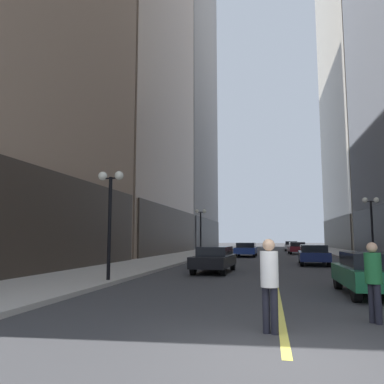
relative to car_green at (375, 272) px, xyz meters
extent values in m
plane|color=#38383A|center=(-2.95, 28.10, -0.72)|extent=(200.00, 200.00, 0.00)
cube|color=#ADA8A0|center=(-11.20, 28.10, -0.64)|extent=(4.50, 78.00, 0.15)
cube|color=#ADA8A0|center=(5.30, 28.10, -0.64)|extent=(4.50, 78.00, 0.15)
cube|color=#E5D64C|center=(-2.95, 28.10, -0.71)|extent=(0.16, 70.00, 0.01)
cube|color=#332A23|center=(-13.55, 4.10, 1.78)|extent=(0.50, 20.90, 5.00)
cube|color=gray|center=(-21.23, 27.60, 20.71)|extent=(15.55, 24.00, 42.85)
cube|color=#332A23|center=(-13.55, 27.60, 1.78)|extent=(0.50, 22.80, 5.00)
cube|color=gray|center=(-21.38, 53.10, 28.71)|extent=(15.86, 26.00, 58.86)
cube|color=#2C2C2E|center=(-13.55, 53.10, 1.78)|extent=(0.50, 24.70, 5.00)
cube|color=#212327|center=(7.65, 27.60, 1.78)|extent=(0.50, 22.80, 5.00)
cube|color=#B7AD99|center=(15.53, 53.10, 39.42)|extent=(15.96, 26.00, 80.29)
cube|color=#403C35|center=(7.65, 53.10, 1.78)|extent=(0.50, 24.70, 5.00)
cube|color=#196038|center=(0.00, 0.06, -0.12)|extent=(1.96, 4.01, 0.55)
cube|color=black|center=(0.00, -0.14, 0.35)|extent=(1.71, 2.25, 0.50)
cylinder|color=black|center=(-0.86, 1.45, -0.40)|extent=(0.22, 0.64, 0.64)
cylinder|color=black|center=(-0.84, -1.35, -0.40)|extent=(0.22, 0.64, 0.64)
cube|color=black|center=(-5.98, 7.00, -0.12)|extent=(1.91, 4.68, 0.55)
cube|color=black|center=(-5.97, 7.23, 0.35)|extent=(1.62, 2.64, 0.50)
cylinder|color=black|center=(-5.31, 5.35, -0.40)|extent=(0.25, 0.65, 0.64)
cylinder|color=black|center=(-6.79, 5.42, -0.40)|extent=(0.25, 0.65, 0.64)
cylinder|color=black|center=(-5.18, 8.58, -0.40)|extent=(0.25, 0.65, 0.64)
cylinder|color=black|center=(-6.65, 8.64, -0.40)|extent=(0.25, 0.65, 0.64)
cube|color=#141E4C|center=(-0.32, 13.80, -0.12)|extent=(2.04, 4.81, 0.55)
cube|color=black|center=(-0.33, 13.57, 0.35)|extent=(1.73, 2.72, 0.50)
cylinder|color=black|center=(-1.04, 15.49, -0.40)|extent=(0.25, 0.65, 0.64)
cylinder|color=black|center=(0.55, 15.42, -0.40)|extent=(0.25, 0.65, 0.64)
cylinder|color=black|center=(-1.19, 12.18, -0.40)|extent=(0.25, 0.65, 0.64)
cylinder|color=black|center=(0.40, 12.11, -0.40)|extent=(0.25, 0.65, 0.64)
cube|color=navy|center=(-5.34, 24.21, -0.12)|extent=(2.00, 4.83, 0.55)
cube|color=black|center=(-5.34, 24.45, 0.35)|extent=(1.73, 2.72, 0.50)
cylinder|color=black|center=(-4.54, 22.52, -0.40)|extent=(0.23, 0.64, 0.64)
cylinder|color=black|center=(-6.21, 22.55, -0.40)|extent=(0.23, 0.64, 0.64)
cylinder|color=black|center=(-4.48, 25.87, -0.40)|extent=(0.23, 0.64, 0.64)
cylinder|color=black|center=(-6.15, 25.90, -0.40)|extent=(0.23, 0.64, 0.64)
cube|color=maroon|center=(-0.18, 31.20, -0.12)|extent=(1.80, 4.42, 0.55)
cube|color=black|center=(-0.18, 30.98, 0.35)|extent=(1.57, 2.48, 0.50)
cylinder|color=black|center=(-0.95, 32.73, -0.40)|extent=(0.23, 0.64, 0.64)
cylinder|color=black|center=(0.56, 32.75, -0.40)|extent=(0.23, 0.64, 0.64)
cylinder|color=black|center=(-0.92, 29.66, -0.40)|extent=(0.23, 0.64, 0.64)
cylinder|color=black|center=(0.59, 29.68, -0.40)|extent=(0.23, 0.64, 0.64)
cube|color=silver|center=(-0.19, 41.82, -0.12)|extent=(1.90, 4.10, 0.55)
cube|color=black|center=(-0.19, 41.62, 0.35)|extent=(1.63, 2.32, 0.50)
cylinder|color=black|center=(-0.89, 43.27, -0.40)|extent=(0.24, 0.65, 0.64)
cylinder|color=black|center=(0.62, 43.21, -0.40)|extent=(0.24, 0.65, 0.64)
cylinder|color=black|center=(-1.00, 40.44, -0.40)|extent=(0.24, 0.65, 0.64)
cylinder|color=black|center=(0.52, 40.38, -0.40)|extent=(0.24, 0.65, 0.64)
cylinder|color=black|center=(-3.11, -5.38, -0.29)|extent=(0.14, 0.14, 0.85)
cylinder|color=black|center=(-3.26, -5.33, -0.29)|extent=(0.14, 0.14, 0.85)
cylinder|color=silver|center=(-3.18, -5.36, 0.47)|extent=(0.43, 0.43, 0.67)
sphere|color=tan|center=(-3.18, -5.36, 0.92)|extent=(0.23, 0.23, 0.23)
cylinder|color=black|center=(-1.07, -3.99, -0.31)|extent=(0.14, 0.14, 0.81)
cylinder|color=black|center=(-0.99, -4.12, -0.31)|extent=(0.14, 0.14, 0.81)
cylinder|color=#1E6633|center=(-1.03, -4.06, 0.42)|extent=(0.47, 0.47, 0.64)
sphere|color=tan|center=(-1.03, -4.06, 0.85)|extent=(0.22, 0.22, 0.22)
cylinder|color=black|center=(-9.35, 1.35, 1.38)|extent=(0.14, 0.14, 4.20)
cylinder|color=black|center=(-9.35, 1.35, 3.43)|extent=(0.80, 0.06, 0.06)
sphere|color=white|center=(-9.70, 1.35, 3.53)|extent=(0.36, 0.36, 0.36)
sphere|color=white|center=(-9.00, 1.35, 3.53)|extent=(0.36, 0.36, 0.36)
cylinder|color=black|center=(-9.35, 22.05, 1.38)|extent=(0.14, 0.14, 4.20)
cylinder|color=black|center=(-9.35, 22.05, 3.43)|extent=(0.80, 0.06, 0.06)
sphere|color=white|center=(-9.70, 22.05, 3.53)|extent=(0.36, 0.36, 0.36)
sphere|color=white|center=(-9.00, 22.05, 3.53)|extent=(0.36, 0.36, 0.36)
cylinder|color=black|center=(3.45, 13.94, 1.38)|extent=(0.14, 0.14, 4.20)
cylinder|color=black|center=(3.45, 13.94, 3.43)|extent=(0.80, 0.06, 0.06)
sphere|color=white|center=(3.10, 13.94, 3.53)|extent=(0.36, 0.36, 0.36)
sphere|color=white|center=(3.80, 13.94, 3.53)|extent=(0.36, 0.36, 0.36)
camera|label=1|loc=(-3.18, -12.83, 1.05)|focal=35.67mm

